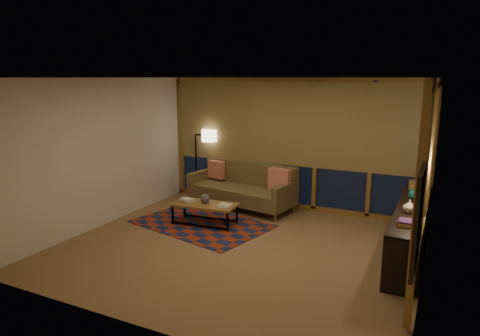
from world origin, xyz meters
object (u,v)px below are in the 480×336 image
at_px(sofa, 241,187).
at_px(bookshelf, 409,229).
at_px(floor_lamp, 196,163).
at_px(coffee_table, 205,214).

relative_size(sofa, bookshelf, 0.73).
distance_m(sofa, floor_lamp, 1.43).
bearing_deg(coffee_table, sofa, 77.46).
bearing_deg(floor_lamp, bookshelf, -14.84).
bearing_deg(coffee_table, floor_lamp, 120.95).
bearing_deg(sofa, floor_lamp, 173.22).
relative_size(coffee_table, bookshelf, 0.39).
distance_m(coffee_table, floor_lamp, 2.08).
distance_m(sofa, bookshelf, 3.52).
xyz_separation_m(sofa, coffee_table, (-0.16, -1.22, -0.26)).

